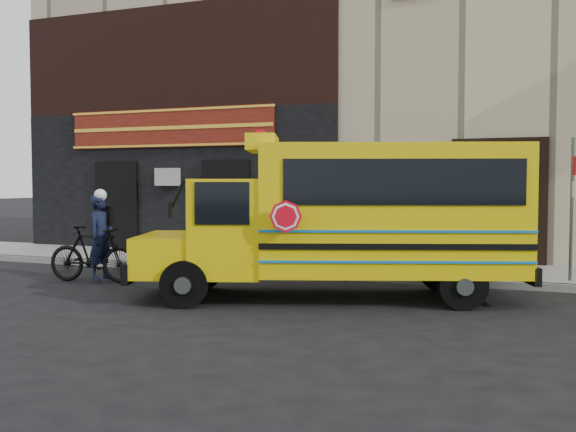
{
  "coord_description": "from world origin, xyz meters",
  "views": [
    {
      "loc": [
        4.72,
        -10.65,
        2.09
      ],
      "look_at": [
        -0.02,
        1.85,
        1.39
      ],
      "focal_mm": 40.0,
      "sensor_mm": 36.0,
      "label": 1
    }
  ],
  "objects_px": {
    "school_bus": "(351,215)",
    "sign_pole": "(572,205)",
    "bicycle": "(93,254)",
    "cyclist": "(101,239)"
  },
  "relations": [
    {
      "from": "school_bus",
      "to": "sign_pole",
      "type": "relative_size",
      "value": 2.43
    },
    {
      "from": "sign_pole",
      "to": "bicycle",
      "type": "bearing_deg",
      "value": -163.64
    },
    {
      "from": "bicycle",
      "to": "cyclist",
      "type": "relative_size",
      "value": 1.11
    },
    {
      "from": "bicycle",
      "to": "school_bus",
      "type": "bearing_deg",
      "value": -97.17
    },
    {
      "from": "school_bus",
      "to": "bicycle",
      "type": "xyz_separation_m",
      "value": [
        -5.55,
        -0.09,
        -0.91
      ]
    },
    {
      "from": "sign_pole",
      "to": "cyclist",
      "type": "xyz_separation_m",
      "value": [
        -9.17,
        -2.65,
        -0.75
      ]
    },
    {
      "from": "school_bus",
      "to": "sign_pole",
      "type": "distance_m",
      "value": 4.61
    },
    {
      "from": "sign_pole",
      "to": "bicycle",
      "type": "distance_m",
      "value": 9.76
    },
    {
      "from": "sign_pole",
      "to": "cyclist",
      "type": "bearing_deg",
      "value": -163.9
    },
    {
      "from": "school_bus",
      "to": "bicycle",
      "type": "bearing_deg",
      "value": -179.11
    }
  ]
}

